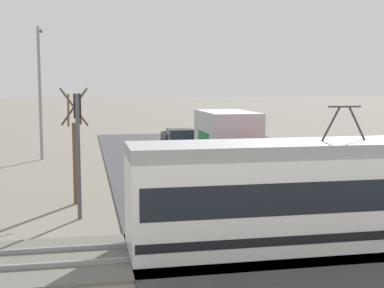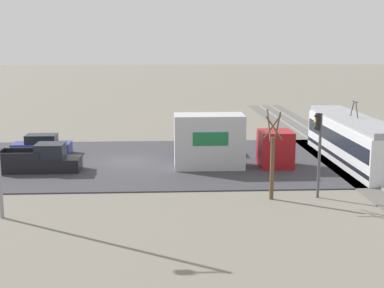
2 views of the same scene
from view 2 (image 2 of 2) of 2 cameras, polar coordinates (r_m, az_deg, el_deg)
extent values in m
plane|color=slate|center=(39.57, -6.82, -1.97)|extent=(320.00, 320.00, 0.00)
cube|color=#38383D|center=(39.56, -6.83, -1.92)|extent=(16.03, 43.26, 0.08)
cube|color=#5B5954|center=(41.76, 16.17, -1.59)|extent=(67.63, 4.40, 0.08)
cube|color=gray|center=(41.50, 15.24, -1.46)|extent=(66.28, 0.10, 0.14)
cube|color=gray|center=(41.97, 17.11, -1.43)|extent=(66.28, 0.10, 0.14)
cube|color=silver|center=(40.50, 16.76, 0.16)|extent=(13.92, 2.74, 2.92)
cube|color=black|center=(40.44, 16.79, 0.64)|extent=(13.51, 2.77, 0.97)
cube|color=black|center=(40.67, 16.69, -1.09)|extent=(13.78, 2.78, 0.28)
cube|color=gray|center=(40.23, 16.89, 2.49)|extent=(13.92, 2.52, 0.42)
cylinder|color=#2D2D33|center=(40.55, 16.74, 3.64)|extent=(0.66, 0.07, 1.15)
cylinder|color=#2D2D33|center=(39.71, 17.17, 3.47)|extent=(0.66, 0.07, 1.15)
cube|color=#2D2D33|center=(40.07, 16.99, 4.34)|extent=(1.10, 0.08, 0.06)
cube|color=maroon|center=(37.94, 8.88, -0.50)|extent=(2.46, 2.27, 2.54)
cube|color=#B2B2B7|center=(37.16, 1.83, 0.32)|extent=(2.46, 4.82, 3.73)
cube|color=#196B38|center=(35.87, 2.00, 0.53)|extent=(0.02, 2.41, 0.93)
cube|color=black|center=(37.80, -15.96, -2.11)|extent=(1.93, 5.53, 0.91)
cube|color=black|center=(37.43, -14.88, -0.69)|extent=(1.77, 1.88, 0.99)
cube|color=black|center=(37.09, -18.06, -1.33)|extent=(0.12, 2.76, 0.53)
cube|color=black|center=(38.77, -17.40, -0.77)|extent=(0.12, 2.76, 0.53)
cube|color=navy|center=(43.31, -15.71, -0.46)|extent=(1.81, 4.45, 0.90)
cube|color=black|center=(43.17, -15.77, 0.55)|extent=(1.56, 2.32, 0.66)
cube|color=navy|center=(41.58, 1.38, -0.56)|extent=(1.82, 4.70, 0.83)
cube|color=black|center=(41.44, 1.39, 0.42)|extent=(1.56, 2.44, 0.61)
cylinder|color=#47474C|center=(30.92, 13.43, -1.25)|extent=(0.16, 0.16, 4.86)
cube|color=black|center=(30.52, 13.27, 2.33)|extent=(0.28, 0.22, 0.95)
sphere|color=#390606|center=(30.44, 13.08, 2.93)|extent=(0.18, 0.18, 0.18)
sphere|color=yellow|center=(30.49, 13.05, 2.33)|extent=(0.18, 0.18, 0.18)
sphere|color=black|center=(30.54, 13.02, 1.74)|extent=(0.18, 0.18, 0.18)
cylinder|color=brown|center=(30.26, 8.54, -2.61)|extent=(0.24, 0.24, 3.55)
cylinder|color=brown|center=(29.56, 8.76, 1.68)|extent=(0.09, 0.99, 1.36)
cylinder|color=brown|center=(29.83, 9.14, 2.00)|extent=(1.19, 0.09, 1.65)
cylinder|color=brown|center=(30.04, 8.57, 1.84)|extent=(0.09, 0.99, 1.36)
cylinder|color=brown|center=(29.73, 8.20, 2.00)|extent=(1.19, 0.09, 1.65)
camera|label=1|loc=(41.69, 42.13, 3.29)|focal=50.00mm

